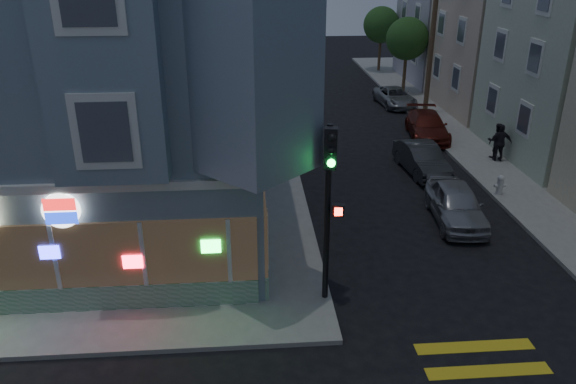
{
  "coord_description": "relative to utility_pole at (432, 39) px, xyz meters",
  "views": [
    {
      "loc": [
        0.58,
        -10.06,
        9.79
      ],
      "look_at": [
        1.89,
        6.71,
        2.49
      ],
      "focal_mm": 35.0,
      "sensor_mm": 36.0,
      "label": 1
    }
  ],
  "objects": [
    {
      "name": "traffic_signal",
      "position": [
        -9.18,
        -20.03,
        -1.0
      ],
      "size": [
        0.66,
        0.6,
        5.4
      ],
      "rotation": [
        0.0,
        0.0,
        -0.19
      ],
      "color": "black",
      "rests_on": "sidewalk_nw"
    },
    {
      "name": "utility_pole",
      "position": [
        0.0,
        0.0,
        0.0
      ],
      "size": [
        2.2,
        0.3,
        9.0
      ],
      "color": "#4C3826",
      "rests_on": "sidewalk_ne"
    },
    {
      "name": "pedestrian_b",
      "position": [
        1.0,
        -8.79,
        -3.72
      ],
      "size": [
        1.13,
        0.59,
        1.85
      ],
      "primitive_type": "imported",
      "rotation": [
        0.0,
        0.0,
        3.0
      ],
      "color": "#25232B",
      "rests_on": "sidewalk_ne"
    },
    {
      "name": "street_tree_near",
      "position": [
        0.2,
        6.0,
        -0.86
      ],
      "size": [
        3.0,
        3.0,
        5.3
      ],
      "color": "#4C3826",
      "rests_on": "sidewalk_ne"
    },
    {
      "name": "parked_car_d",
      "position": [
        -1.3,
        2.62,
        -4.19
      ],
      "size": [
        2.39,
        4.51,
        1.21
      ],
      "primitive_type": "imported",
      "rotation": [
        0.0,
        0.0,
        0.09
      ],
      "color": "gray",
      "rests_on": "ground"
    },
    {
      "name": "row_house_d",
      "position": [
        7.5,
        10.0,
        0.6
      ],
      "size": [
        12.0,
        8.6,
        10.5
      ],
      "primitive_type": "cube",
      "color": "#9A95A4",
      "rests_on": "sidewalk_ne"
    },
    {
      "name": "row_house_c",
      "position": [
        7.5,
        1.0,
        -0.15
      ],
      "size": [
        12.0,
        8.6,
        9.0
      ],
      "primitive_type": "cube",
      "color": "beige",
      "rests_on": "sidewalk_ne"
    },
    {
      "name": "parked_car_c",
      "position": [
        -1.3,
        -4.52,
        -4.09
      ],
      "size": [
        2.57,
        5.07,
        1.41
      ],
      "primitive_type": "imported",
      "rotation": [
        0.0,
        0.0,
        -0.13
      ],
      "color": "maroon",
      "rests_on": "ground"
    },
    {
      "name": "fire_hydrant",
      "position": [
        -0.7,
        -12.82,
        -4.2
      ],
      "size": [
        0.49,
        0.28,
        0.85
      ],
      "color": "silver",
      "rests_on": "sidewalk_ne"
    },
    {
      "name": "parked_car_b",
      "position": [
        -3.18,
        -9.72,
        -4.1
      ],
      "size": [
        1.83,
        4.33,
        1.39
      ],
      "primitive_type": "imported",
      "rotation": [
        0.0,
        0.0,
        0.09
      ],
      "color": "#333538",
      "rests_on": "ground"
    },
    {
      "name": "corner_building",
      "position": [
        -18.0,
        -13.02,
        1.02
      ],
      "size": [
        14.6,
        14.6,
        11.4
      ],
      "color": "gray",
      "rests_on": "sidewalk_nw"
    },
    {
      "name": "street_tree_far",
      "position": [
        0.2,
        14.0,
        -0.86
      ],
      "size": [
        3.0,
        3.0,
        5.3
      ],
      "color": "#4C3826",
      "rests_on": "sidewalk_ne"
    },
    {
      "name": "parked_car_a",
      "position": [
        -3.4,
        -14.92,
        -4.06
      ],
      "size": [
        2.13,
        4.48,
        1.48
      ],
      "primitive_type": "imported",
      "rotation": [
        0.0,
        0.0,
        -0.09
      ],
      "color": "#999BA0",
      "rests_on": "ground"
    },
    {
      "name": "pedestrian_a",
      "position": [
        1.0,
        -8.32,
        -3.76
      ],
      "size": [
        0.91,
        0.74,
        1.77
      ],
      "primitive_type": "imported",
      "rotation": [
        0.0,
        0.0,
        3.06
      ],
      "color": "black",
      "rests_on": "sidewalk_ne"
    },
    {
      "name": "sidewalk_nw",
      "position": [
        -25.5,
        -1.0,
        -4.72
      ],
      "size": [
        33.0,
        42.0,
        0.15
      ],
      "primitive_type": "cube",
      "color": "gray",
      "rests_on": "ground"
    }
  ]
}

